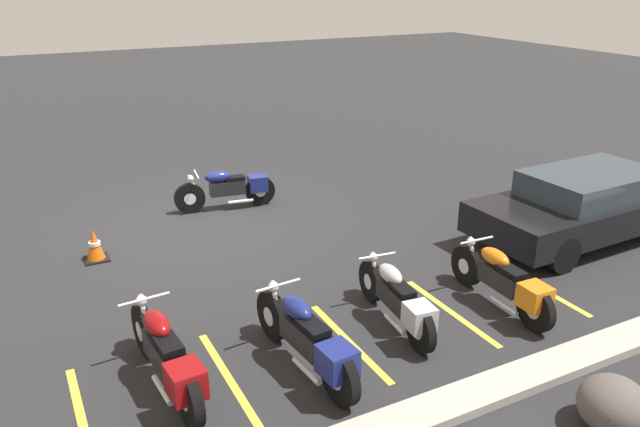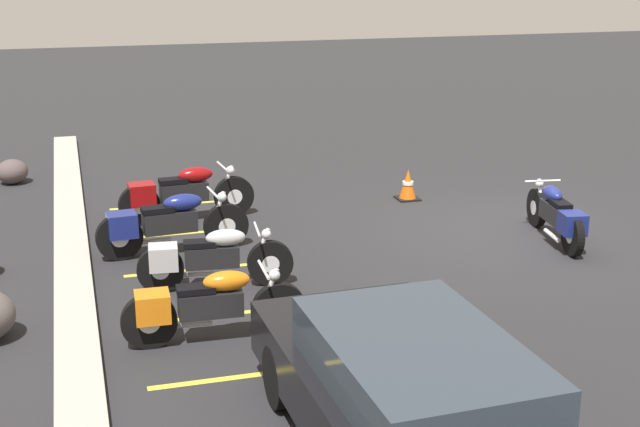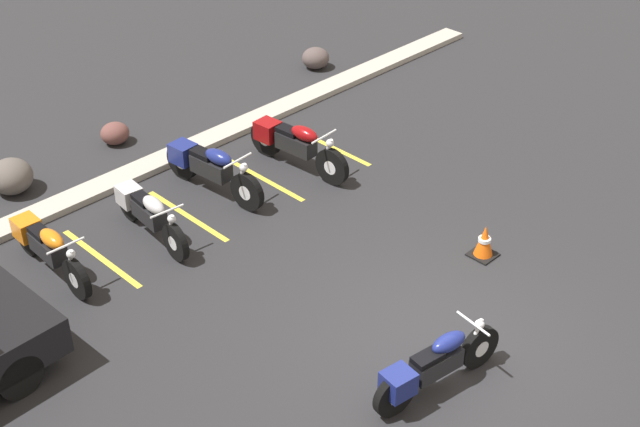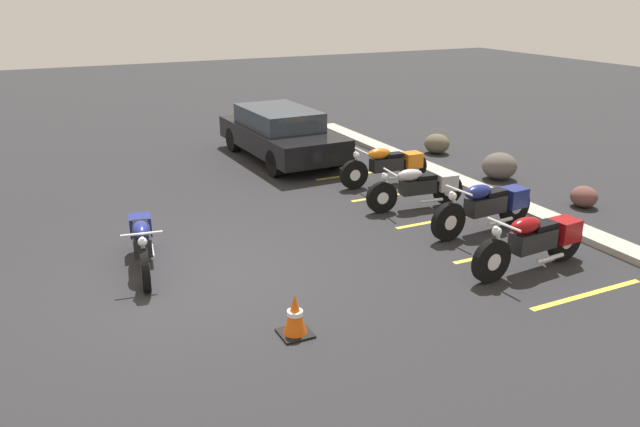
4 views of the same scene
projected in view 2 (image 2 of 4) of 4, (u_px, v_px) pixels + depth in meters
The scene contains 15 objects.
ground at pixel (497, 230), 14.45m from camera, with size 60.00×60.00×0.00m, color #262628.
motorcycle_navy_featured at pixel (557, 215), 13.73m from camera, with size 2.09×0.67×0.83m.
parked_bike_0 at pixel (205, 306), 10.24m from camera, with size 0.60×2.16×0.85m.
parked_bike_1 at pixel (207, 258), 11.85m from camera, with size 0.60×2.09×0.82m.
parked_bike_2 at pixel (165, 223), 13.18m from camera, with size 0.65×2.29×0.90m.
parked_bike_3 at pixel (180, 193), 14.79m from camera, with size 0.64×2.29×0.90m.
car_black at pixel (412, 398), 7.68m from camera, with size 4.36×1.95×1.29m.
concrete_curb at pixel (72, 265), 12.67m from camera, with size 18.00×0.50×0.12m, color #A8A399.
landscape_rock_0 at pixel (12, 172), 17.20m from camera, with size 0.61×0.58×0.48m, color #514443.
traffic_cone at pixel (408, 185), 16.12m from camera, with size 0.40×0.40×0.56m.
stall_line_0 at pixel (246, 376), 9.54m from camera, with size 0.10×2.10×0.00m, color gold.
stall_line_1 at pixel (219, 315), 11.11m from camera, with size 0.10×2.10×0.00m, color gold.
stall_line_2 at pixel (199, 269), 12.69m from camera, with size 0.10×2.10×0.00m, color gold.
stall_line_3 at pixel (183, 233), 14.26m from camera, with size 0.10×2.10×0.00m, color gold.
stall_line_4 at pixel (170, 205), 15.84m from camera, with size 0.10×2.10×0.00m, color gold.
Camera 2 is at (-12.43, 6.56, 4.42)m, focal length 50.00 mm.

